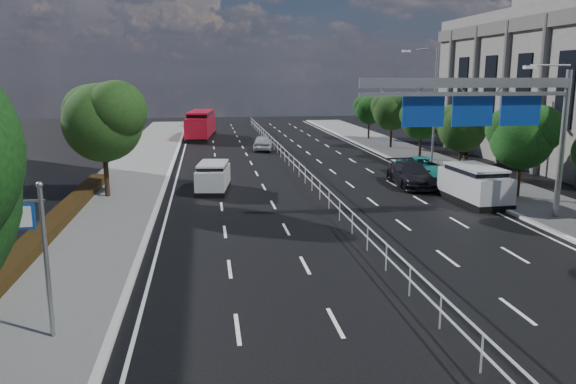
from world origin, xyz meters
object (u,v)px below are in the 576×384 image
object	(u,v)px
pedestrian_b	(464,165)
red_bus	(201,124)
overhead_gantry	(489,105)
white_minivan	(213,177)
silver_minivan	(474,185)
toilet_sign	(25,236)
parked_car_teal	(423,168)
parked_car_dark	(411,174)
near_car_dark	(193,122)
near_car_silver	(263,143)

from	to	relation	value
pedestrian_b	red_bus	bearing A→B (deg)	-28.37
overhead_gantry	red_bus	bearing A→B (deg)	109.45
white_minivan	pedestrian_b	bearing A→B (deg)	12.65
red_bus	silver_minivan	world-z (taller)	red_bus
toilet_sign	parked_car_teal	size ratio (longest dim) A/B	0.84
silver_minivan	parked_car_teal	distance (m)	7.44
toilet_sign	pedestrian_b	world-z (taller)	toilet_sign
silver_minivan	parked_car_dark	distance (m)	5.32
white_minivan	near_car_dark	bearing A→B (deg)	100.53
white_minivan	red_bus	world-z (taller)	red_bus
white_minivan	silver_minivan	size ratio (longest dim) A/B	0.84
parked_car_dark	pedestrian_b	bearing A→B (deg)	22.69
pedestrian_b	near_car_silver	bearing A→B (deg)	-25.61
overhead_gantry	parked_car_teal	bearing A→B (deg)	82.20
white_minivan	parked_car_teal	bearing A→B (deg)	16.77
white_minivan	silver_minivan	xyz separation A→B (m)	(14.26, -5.20, 0.15)
white_minivan	near_car_dark	world-z (taller)	white_minivan
red_bus	near_car_dark	bearing A→B (deg)	100.65
overhead_gantry	white_minivan	bearing A→B (deg)	144.25
near_car_silver	near_car_dark	size ratio (longest dim) A/B	0.99
near_car_dark	parked_car_dark	size ratio (longest dim) A/B	0.82
toilet_sign	white_minivan	distance (m)	19.94
silver_minivan	pedestrian_b	bearing A→B (deg)	66.11
near_car_dark	parked_car_teal	bearing A→B (deg)	117.90
near_car_silver	silver_minivan	size ratio (longest dim) A/B	0.84
near_car_silver	near_car_dark	xyz separation A→B (m)	(-6.93, 25.28, -0.02)
parked_car_teal	parked_car_dark	xyz separation A→B (m)	(-1.79, -2.43, 0.03)
toilet_sign	pedestrian_b	bearing A→B (deg)	43.40
red_bus	pedestrian_b	distance (m)	33.05
near_car_dark	parked_car_dark	xyz separation A→B (m)	(14.51, -43.82, 0.05)
toilet_sign	red_bus	bearing A→B (deg)	85.16
near_car_dark	white_minivan	bearing A→B (deg)	99.08
near_car_dark	parked_car_teal	world-z (taller)	parked_car_teal
toilet_sign	silver_minivan	size ratio (longest dim) A/B	0.86
overhead_gantry	silver_minivan	distance (m)	6.26
parked_car_teal	parked_car_dark	world-z (taller)	parked_car_dark
red_bus	near_car_dark	xyz separation A→B (m)	(-1.15, 14.30, -0.88)
white_minivan	parked_car_dark	xyz separation A→B (m)	(12.47, -0.20, -0.11)
toilet_sign	white_minivan	world-z (taller)	toilet_sign
parked_car_teal	overhead_gantry	bearing A→B (deg)	-101.14
overhead_gantry	parked_car_dark	world-z (taller)	overhead_gantry
near_car_dark	parked_car_teal	xyz separation A→B (m)	(16.30, -41.39, 0.02)
parked_car_teal	toilet_sign	bearing A→B (deg)	-135.27
parked_car_teal	pedestrian_b	xyz separation A→B (m)	(2.53, -0.83, 0.30)
red_bus	near_car_silver	world-z (taller)	red_bus
white_minivan	silver_minivan	distance (m)	15.18
silver_minivan	parked_car_dark	world-z (taller)	silver_minivan
toilet_sign	parked_car_dark	xyz separation A→B (m)	(17.47, 19.00, -2.19)
toilet_sign	parked_car_dark	bearing A→B (deg)	47.41
near_car_dark	silver_minivan	xyz separation A→B (m)	(16.30, -48.82, 0.31)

